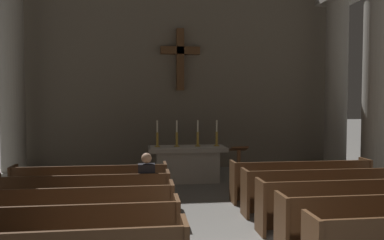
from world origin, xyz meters
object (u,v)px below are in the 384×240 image
at_px(pew_left_row_3, 74,214).
at_px(pew_right_row_3, 348,204).
at_px(candlestick_outer_right, 217,138).
at_px(pew_left_row_4, 84,198).
at_px(candlestick_inner_right, 198,138).
at_px(pew_right_row_2, 383,222).
at_px(candlestick_outer_left, 157,138).
at_px(candlestick_inner_left, 177,138).
at_px(pew_left_row_5, 91,186).
at_px(lectern, 239,169).
at_px(column_right_fourth, 336,87).
at_px(pew_left_row_2, 60,236).
at_px(column_left_fourth, 12,86).
at_px(pew_right_row_4, 321,191).
at_px(altar, 187,163).
at_px(pew_right_row_5, 301,180).
at_px(lone_worshipper, 147,185).
at_px(column_right_third, 376,85).

relative_size(pew_left_row_3, pew_right_row_3, 1.00).
bearing_deg(candlestick_outer_right, pew_right_row_3, -71.28).
relative_size(pew_left_row_4, candlestick_inner_right, 4.36).
bearing_deg(pew_left_row_3, pew_left_row_4, 90.00).
height_order(pew_left_row_3, pew_right_row_2, same).
xyz_separation_m(pew_left_row_3, pew_right_row_3, (4.72, 0.00, 0.00)).
relative_size(candlestick_outer_left, candlestick_inner_left, 1.00).
xyz_separation_m(pew_left_row_5, lectern, (3.56, 1.22, 0.07)).
bearing_deg(pew_right_row_2, column_right_fourth, 67.78).
height_order(pew_left_row_2, column_left_fourth, column_left_fourth).
distance_m(pew_left_row_2, pew_left_row_3, 1.02).
xyz_separation_m(pew_right_row_4, altar, (-2.36, 3.44, 0.06)).
height_order(candlestick_outer_left, candlestick_outer_right, same).
distance_m(altar, lectern, 1.70).
bearing_deg(pew_right_row_2, pew_left_row_5, 147.07).
bearing_deg(pew_left_row_2, altar, 66.69).
bearing_deg(candlestick_inner_right, column_right_fourth, 14.62).
height_order(pew_right_row_3, pew_right_row_5, same).
bearing_deg(candlestick_outer_right, pew_right_row_2, -74.58).
height_order(pew_right_row_4, lectern, lectern).
distance_m(pew_right_row_2, candlestick_outer_left, 6.40).
bearing_deg(candlestick_inner_left, pew_left_row_3, -114.80).
xyz_separation_m(pew_right_row_4, candlestick_inner_right, (-2.06, 3.44, 0.77)).
bearing_deg(lone_worshipper, pew_left_row_3, -138.21).
height_order(pew_left_row_5, candlestick_inner_right, candlestick_inner_right).
xyz_separation_m(candlestick_inner_left, candlestick_outer_right, (1.15, 0.00, 0.00)).
bearing_deg(column_right_fourth, pew_left_row_4, -147.85).
relative_size(column_right_third, candlestick_outer_left, 7.61).
xyz_separation_m(altar, lone_worshipper, (-1.18, -3.40, 0.16)).
height_order(pew_left_row_4, pew_right_row_4, same).
xyz_separation_m(pew_right_row_3, candlestick_inner_left, (-2.66, 4.46, 0.77)).
xyz_separation_m(pew_left_row_3, candlestick_outer_left, (1.51, 4.46, 0.77)).
bearing_deg(lectern, pew_left_row_4, -147.80).
relative_size(pew_right_row_4, column_left_fourth, 0.57).
xyz_separation_m(pew_right_row_3, candlestick_outer_right, (-1.51, 4.46, 0.77)).
distance_m(pew_left_row_2, pew_left_row_4, 2.04).
bearing_deg(lone_worshipper, column_right_fourth, 36.52).
xyz_separation_m(pew_left_row_3, column_right_fourth, (7.47, 5.72, 2.27)).
height_order(pew_right_row_4, pew_right_row_5, same).
bearing_deg(pew_right_row_5, lectern, 133.60).
height_order(pew_left_row_4, pew_right_row_5, same).
distance_m(pew_right_row_5, column_left_fourth, 8.63).
bearing_deg(pew_right_row_2, pew_right_row_3, 90.00).
bearing_deg(pew_left_row_5, column_left_fourth, 126.80).
distance_m(pew_right_row_3, altar, 5.05).
distance_m(pew_left_row_2, lone_worshipper, 2.40).
distance_m(pew_left_row_4, pew_right_row_4, 4.72).
bearing_deg(pew_right_row_3, pew_left_row_5, 156.65).
relative_size(pew_left_row_5, candlestick_outer_right, 4.36).
xyz_separation_m(pew_left_row_2, candlestick_inner_left, (2.06, 5.48, 0.77)).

